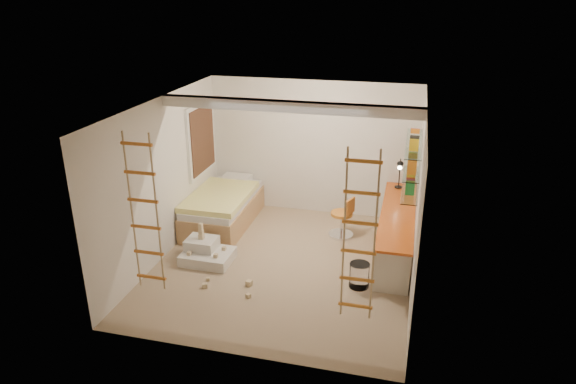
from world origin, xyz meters
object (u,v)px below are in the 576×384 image
(swivel_chair, at_px, (342,222))
(play_platform, at_px, (206,253))
(bed, at_px, (223,208))
(desk, at_px, (396,231))

(swivel_chair, distance_m, play_platform, 2.48)
(swivel_chair, bearing_deg, bed, -179.34)
(desk, xyz_separation_m, swivel_chair, (-0.95, 0.39, -0.13))
(swivel_chair, bearing_deg, play_platform, -145.03)
(bed, height_order, play_platform, bed)
(bed, bearing_deg, swivel_chair, 0.66)
(desk, relative_size, play_platform, 3.48)
(bed, relative_size, play_platform, 2.48)
(desk, xyz_separation_m, bed, (-3.20, 0.36, -0.07))
(desk, height_order, play_platform, desk)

